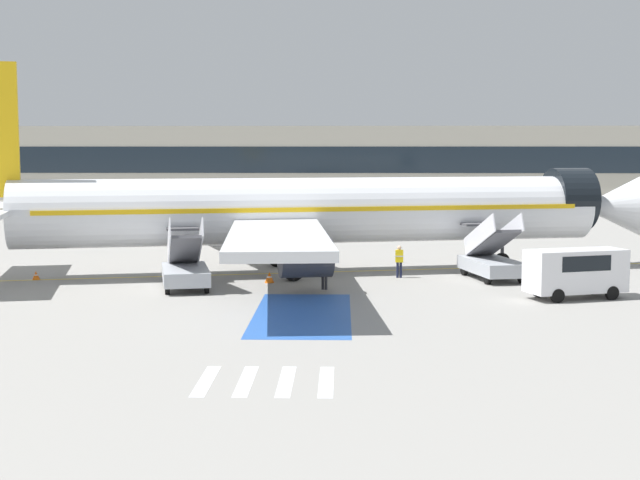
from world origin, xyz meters
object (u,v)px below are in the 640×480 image
Objects in this scene: airliner at (300,211)px; service_van_0 at (576,269)px; ground_crew_2 at (399,259)px; fuel_tanker at (207,212)px; traffic_cone_0 at (36,275)px; boarding_stairs_forward at (492,261)px; traffic_cone_1 at (269,277)px; boarding_stairs_aft at (185,269)px; ground_crew_0 at (324,268)px; terminal_building at (426,163)px; ground_crew_1 at (294,263)px.

airliner is 15.72m from service_van_0.
airliner is 6.24m from ground_crew_2.
fuel_tanker is 26.89m from traffic_cone_0.
traffic_cone_1 is at bearing 175.07° from boarding_stairs_forward.
ground_crew_0 is (6.94, -0.26, 0.13)m from boarding_stairs_aft.
fuel_tanker reaches higher than traffic_cone_1.
boarding_stairs_aft is 29.27m from fuel_tanker.
traffic_cone_1 is (-1.41, -3.76, -3.21)m from airliner.
service_van_0 reaches higher than traffic_cone_0.
airliner is at bearing -100.57° from terminal_building.
traffic_cone_1 is at bearing -17.30° from ground_crew_0.
ground_crew_0 reaches higher than ground_crew_1.
airliner is 10.87m from boarding_stairs_forward.
terminal_building reaches higher than traffic_cone_1.
ground_crew_0 is 1.07× the size of ground_crew_2.
ground_crew_1 is (5.29, 2.50, 0.03)m from boarding_stairs_aft.
fuel_tanker is 28.13m from traffic_cone_1.
airliner is 8.30m from boarding_stairs_aft.
traffic_cone_1 is at bearing -49.58° from ground_crew_1.
traffic_cone_0 is at bearing 60.79° from service_van_0.
service_van_0 is 27.61m from traffic_cone_0.
traffic_cone_0 is at bearing 149.42° from boarding_stairs_aft.
terminal_building is at bearing -173.45° from ground_crew_1.
boarding_stairs_aft is 1.13× the size of service_van_0.
traffic_cone_1 reaches higher than traffic_cone_0.
ground_crew_2 is 7.16m from traffic_cone_1.
fuel_tanker is at bearing -50.71° from ground_crew_0.
service_van_0 is at bearing -17.37° from traffic_cone_1.
airliner is 24.43× the size of ground_crew_1.
airliner is 25.00m from fuel_tanker.
terminal_building is (3.74, 77.61, 4.06)m from boarding_stairs_forward.
boarding_stairs_aft reaches higher than ground_crew_0.
terminal_building is (15.49, 79.21, 4.72)m from traffic_cone_1.
traffic_cone_1 is (4.04, 1.95, -0.67)m from boarding_stairs_aft.
boarding_stairs_aft is 5.85m from ground_crew_1.
fuel_tanker is 20.43× the size of traffic_cone_0.
ground_crew_2 is at bearing 31.81° from service_van_0.
ground_crew_2 is at bearing 120.96° from ground_crew_1.
service_van_0 is at bearing -11.14° from traffic_cone_0.
ground_crew_1 is 1.53m from traffic_cone_1.
fuel_tanker is 27.94m from ground_crew_1.
boarding_stairs_aft reaches higher than traffic_cone_0.
ground_crew_2 is (-4.91, 0.35, 0.06)m from boarding_stairs_forward.
ground_crew_1 is at bearing 173.05° from boarding_stairs_forward.
boarding_stairs_aft reaches higher than service_van_0.
traffic_cone_0 is 83.42m from terminal_building.
ground_crew_0 is 0.01× the size of terminal_building.
boarding_stairs_aft is 3.24× the size of ground_crew_1.
traffic_cone_0 is (-5.16, -26.35, -1.52)m from fuel_tanker.
ground_crew_1 is 0.01× the size of terminal_building.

